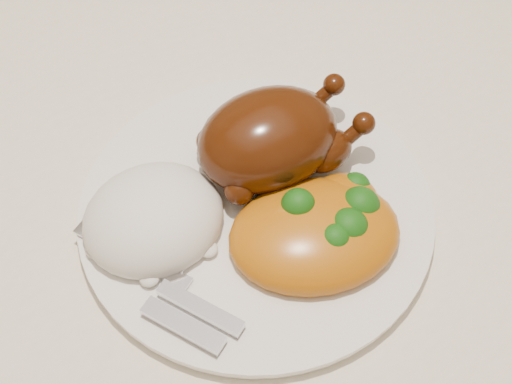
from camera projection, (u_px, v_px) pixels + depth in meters
dining_table at (191, 162)px, 0.78m from camera, size 1.60×0.90×0.76m
tablecloth at (186, 117)px, 0.72m from camera, size 1.73×1.03×0.18m
dinner_plate at (256, 210)px, 0.61m from camera, size 0.37×0.37×0.01m
roast_chicken at (272, 138)px, 0.60m from camera, size 0.16×0.11×0.08m
rice_mound at (153, 219)px, 0.58m from camera, size 0.13×0.12×0.06m
mac_and_cheese at (320, 227)px, 0.58m from camera, size 0.17×0.16×0.06m
cutlery at (174, 295)px, 0.55m from camera, size 0.07×0.16×0.01m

